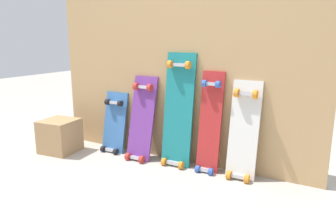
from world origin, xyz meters
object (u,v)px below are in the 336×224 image
(skateboard_blue, at_px, (114,126))
(skateboard_red, at_px, (210,127))
(skateboard_white, at_px, (243,135))
(wooden_crate, at_px, (60,136))
(skateboard_purple, at_px, (141,123))
(skateboard_teal, at_px, (178,115))

(skateboard_blue, relative_size, skateboard_red, 0.72)
(skateboard_red, bearing_deg, skateboard_white, -0.51)
(skateboard_blue, xyz_separation_m, skateboard_white, (1.11, 0.00, 0.09))
(wooden_crate, bearing_deg, skateboard_purple, 17.75)
(skateboard_purple, distance_m, wooden_crate, 0.74)
(skateboard_blue, distance_m, skateboard_white, 1.12)
(skateboard_white, bearing_deg, skateboard_purple, -177.92)
(skateboard_blue, distance_m, wooden_crate, 0.47)
(skateboard_purple, distance_m, skateboard_teal, 0.33)
(skateboard_white, bearing_deg, skateboard_blue, -179.85)
(skateboard_purple, bearing_deg, skateboard_red, 3.20)
(skateboard_red, height_order, wooden_crate, skateboard_red)
(skateboard_red, distance_m, skateboard_white, 0.25)
(skateboard_red, xyz_separation_m, skateboard_white, (0.25, -0.00, -0.02))
(skateboard_blue, xyz_separation_m, skateboard_red, (0.87, 0.01, 0.11))
(skateboard_teal, bearing_deg, skateboard_blue, -179.73)
(skateboard_red, bearing_deg, skateboard_purple, -176.80)
(skateboard_purple, xyz_separation_m, skateboard_teal, (0.31, 0.03, 0.10))
(wooden_crate, bearing_deg, skateboard_teal, 14.01)
(skateboard_teal, xyz_separation_m, skateboard_red, (0.26, 0.00, -0.06))
(skateboard_blue, height_order, wooden_crate, skateboard_blue)
(skateboard_teal, bearing_deg, wooden_crate, -165.99)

